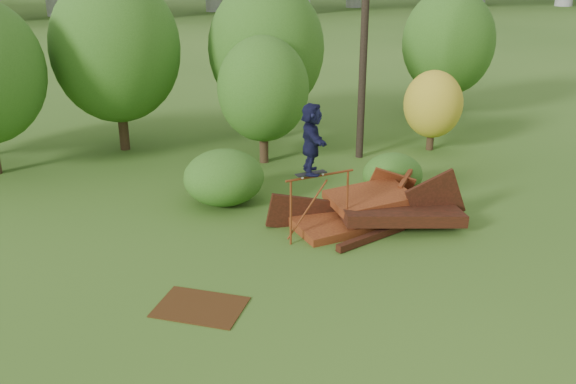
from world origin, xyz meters
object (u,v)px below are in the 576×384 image
object	(u,v)px
skater	(311,138)
scrap_pile	(375,211)
utility_pole	(364,33)
flat_plate	(200,307)

from	to	relation	value
skater	scrap_pile	bearing A→B (deg)	-64.88
scrap_pile	skater	distance (m)	3.38
skater	utility_pole	distance (m)	7.88
scrap_pile	utility_pole	world-z (taller)	utility_pole
flat_plate	utility_pole	size ratio (longest dim) A/B	0.21
skater	utility_pole	bearing A→B (deg)	-21.73
skater	flat_plate	world-z (taller)	skater
scrap_pile	utility_pole	size ratio (longest dim) A/B	0.64
scrap_pile	flat_plate	bearing A→B (deg)	-150.53
flat_plate	skater	bearing A→B (deg)	37.20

